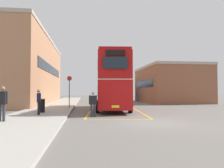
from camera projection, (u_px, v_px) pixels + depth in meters
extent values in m
plane|color=#66605B|center=(114.00, 106.00, 26.08)|extent=(135.60, 135.60, 0.00)
cube|color=#A39E93|center=(60.00, 104.00, 27.68)|extent=(4.00, 57.60, 0.14)
cube|color=#AD7A56|center=(30.00, 72.00, 30.49)|extent=(5.64, 23.26, 8.49)
cube|color=#19232D|center=(51.00, 70.00, 30.84)|extent=(0.06, 17.68, 1.10)
cube|color=#A89E8E|center=(30.00, 40.00, 30.64)|extent=(5.76, 23.38, 0.36)
cube|color=brown|center=(170.00, 86.00, 34.51)|extent=(8.16, 12.23, 5.14)
cube|color=#232D38|center=(144.00, 84.00, 34.03)|extent=(0.06, 9.30, 1.10)
cube|color=#A89E8E|center=(169.00, 68.00, 34.61)|extent=(8.28, 12.35, 0.36)
cylinder|color=black|center=(100.00, 102.00, 23.54)|extent=(0.36, 1.02, 1.00)
cylinder|color=black|center=(123.00, 102.00, 23.63)|extent=(0.36, 1.02, 1.00)
cylinder|color=black|center=(98.00, 107.00, 17.02)|extent=(0.36, 1.02, 1.00)
cylinder|color=black|center=(130.00, 106.00, 17.11)|extent=(0.36, 1.02, 1.00)
cube|color=#A80F0F|center=(112.00, 94.00, 20.35)|extent=(3.28, 10.70, 2.10)
cube|color=#A80F0F|center=(112.00, 71.00, 20.42)|extent=(3.26, 10.49, 2.10)
cube|color=#A80F0F|center=(112.00, 59.00, 20.46)|extent=(3.16, 10.37, 0.20)
cube|color=silver|center=(112.00, 83.00, 20.39)|extent=(3.30, 10.59, 0.14)
cube|color=#19232D|center=(99.00, 91.00, 20.32)|extent=(0.76, 8.61, 0.84)
cube|color=#19232D|center=(99.00, 70.00, 20.38)|extent=(0.76, 8.61, 0.84)
cube|color=#19232D|center=(126.00, 91.00, 20.41)|extent=(0.76, 8.61, 0.84)
cube|color=#19232D|center=(126.00, 70.00, 20.47)|extent=(0.76, 8.61, 0.84)
cube|color=#19232D|center=(115.00, 63.00, 15.15)|extent=(1.68, 0.18, 0.80)
cube|color=black|center=(115.00, 53.00, 15.17)|extent=(1.32, 0.15, 0.36)
cube|color=#19232D|center=(111.00, 90.00, 25.64)|extent=(1.92, 0.20, 1.00)
cube|color=yellow|center=(115.00, 107.00, 15.05)|extent=(0.52, 0.07, 0.16)
cylinder|color=black|center=(110.00, 98.00, 42.35)|extent=(0.32, 0.94, 0.92)
cylinder|color=black|center=(123.00, 98.00, 42.48)|extent=(0.32, 0.94, 0.92)
cylinder|color=black|center=(111.00, 99.00, 37.50)|extent=(0.32, 0.94, 0.92)
cylinder|color=black|center=(126.00, 99.00, 37.63)|extent=(0.32, 0.94, 0.92)
cube|color=navy|center=(117.00, 92.00, 40.03)|extent=(2.93, 8.24, 2.60)
cube|color=silver|center=(117.00, 84.00, 40.08)|extent=(2.77, 7.91, 0.12)
cube|color=#19232D|center=(110.00, 90.00, 39.97)|extent=(0.46, 6.47, 0.96)
cube|color=#19232D|center=(124.00, 90.00, 40.11)|extent=(0.46, 6.47, 0.96)
cube|color=#19232D|center=(116.00, 90.00, 44.10)|extent=(1.92, 0.17, 1.10)
cylinder|color=#2D2D38|center=(94.00, 110.00, 14.69)|extent=(0.14, 0.14, 0.79)
cylinder|color=#2D2D38|center=(91.00, 111.00, 14.61)|extent=(0.14, 0.14, 0.79)
cube|color=black|center=(93.00, 100.00, 14.67)|extent=(0.50, 0.34, 0.59)
cylinder|color=black|center=(96.00, 100.00, 14.76)|extent=(0.09, 0.09, 0.56)
cylinder|color=black|center=(90.00, 100.00, 14.58)|extent=(0.09, 0.09, 0.56)
sphere|color=tan|center=(93.00, 93.00, 14.67)|extent=(0.21, 0.21, 0.21)
cylinder|color=black|center=(39.00, 109.00, 14.36)|extent=(0.14, 0.14, 0.80)
cylinder|color=black|center=(39.00, 108.00, 14.57)|extent=(0.14, 0.14, 0.80)
cube|color=#141938|center=(39.00, 98.00, 14.49)|extent=(0.26, 0.49, 0.60)
cylinder|color=#141938|center=(38.00, 97.00, 14.26)|extent=(0.09, 0.09, 0.57)
cylinder|color=#141938|center=(39.00, 97.00, 14.72)|extent=(0.09, 0.09, 0.57)
sphere|color=#8C6647|center=(39.00, 91.00, 14.50)|extent=(0.22, 0.22, 0.22)
cylinder|color=#2D2D38|center=(0.00, 113.00, 11.28)|extent=(0.14, 0.14, 0.86)
cylinder|color=#2D2D38|center=(4.00, 113.00, 11.23)|extent=(0.14, 0.14, 0.86)
cube|color=black|center=(2.00, 98.00, 11.28)|extent=(0.55, 0.38, 0.65)
cylinder|color=black|center=(6.00, 97.00, 11.22)|extent=(0.09, 0.09, 0.61)
sphere|color=#8C6647|center=(3.00, 88.00, 11.31)|extent=(0.23, 0.23, 0.23)
cylinder|color=black|center=(41.00, 106.00, 16.11)|extent=(0.49, 0.49, 0.95)
cylinder|color=olive|center=(41.00, 99.00, 16.13)|extent=(0.52, 0.52, 0.04)
cylinder|color=#4C4C51|center=(69.00, 92.00, 20.82)|extent=(0.08, 0.08, 2.91)
cylinder|color=red|center=(69.00, 78.00, 20.87)|extent=(0.44, 0.06, 0.44)
cube|color=gold|center=(91.00, 111.00, 19.19)|extent=(1.18, 12.50, 0.01)
cube|color=gold|center=(137.00, 110.00, 19.33)|extent=(1.18, 12.50, 0.01)
cube|color=gold|center=(119.00, 120.00, 13.00)|extent=(4.12, 0.47, 0.01)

